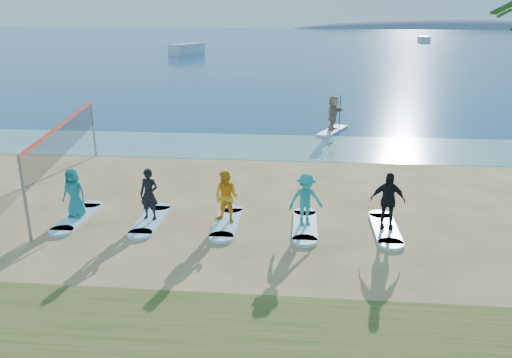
# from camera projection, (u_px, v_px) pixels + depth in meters

# --- Properties ---
(ground) EXTENTS (600.00, 600.00, 0.00)m
(ground) POSITION_uv_depth(u_px,v_px,m) (232.00, 237.00, 14.09)
(ground) COLOR tan
(ground) RESTS_ON ground
(shallow_water) EXTENTS (600.00, 600.00, 0.00)m
(shallow_water) POSITION_uv_depth(u_px,v_px,m) (263.00, 146.00, 24.03)
(shallow_water) COLOR teal
(shallow_water) RESTS_ON ground
(ocean) EXTENTS (600.00, 600.00, 0.00)m
(ocean) POSITION_uv_depth(u_px,v_px,m) (299.00, 37.00, 165.63)
(ocean) COLOR navy
(ocean) RESTS_ON ground
(island_ridge) EXTENTS (220.00, 56.00, 18.00)m
(island_ridge) POSITION_uv_depth(u_px,v_px,m) (466.00, 29.00, 289.72)
(island_ridge) COLOR slate
(island_ridge) RESTS_ON ground
(volleyball_net) EXTENTS (1.86, 8.91, 2.50)m
(volleyball_net) POSITION_uv_depth(u_px,v_px,m) (65.00, 137.00, 17.51)
(volleyball_net) COLOR gray
(volleyball_net) RESTS_ON ground
(paddleboard) EXTENTS (1.83, 3.03, 0.12)m
(paddleboard) POSITION_uv_depth(u_px,v_px,m) (332.00, 131.00, 27.06)
(paddleboard) COLOR silver
(paddleboard) RESTS_ON ground
(paddleboarder) EXTENTS (1.19, 1.78, 1.84)m
(paddleboarder) POSITION_uv_depth(u_px,v_px,m) (333.00, 113.00, 26.76)
(paddleboarder) COLOR tan
(paddleboarder) RESTS_ON paddleboard
(boat_offshore_a) EXTENTS (4.74, 8.49, 1.80)m
(boat_offshore_a) POSITION_uv_depth(u_px,v_px,m) (187.00, 55.00, 83.80)
(boat_offshore_a) COLOR silver
(boat_offshore_a) RESTS_ON ground
(boat_offshore_b) EXTENTS (2.28, 5.57, 1.62)m
(boat_offshore_b) POSITION_uv_depth(u_px,v_px,m) (423.00, 43.00, 123.27)
(boat_offshore_b) COLOR silver
(boat_offshore_b) RESTS_ON ground
(surfboard_0) EXTENTS (0.70, 2.20, 0.09)m
(surfboard_0) POSITION_uv_depth(u_px,v_px,m) (77.00, 217.00, 15.37)
(surfboard_0) COLOR #A4E6FF
(surfboard_0) RESTS_ON ground
(student_0) EXTENTS (0.82, 0.61, 1.53)m
(student_0) POSITION_uv_depth(u_px,v_px,m) (74.00, 193.00, 15.12)
(student_0) COLOR teal
(student_0) RESTS_ON surfboard_0
(surfboard_1) EXTENTS (0.70, 2.20, 0.09)m
(surfboard_1) POSITION_uv_depth(u_px,v_px,m) (151.00, 220.00, 15.16)
(surfboard_1) COLOR #A4E6FF
(surfboard_1) RESTS_ON ground
(student_1) EXTENTS (0.63, 0.47, 1.58)m
(student_1) POSITION_uv_depth(u_px,v_px,m) (149.00, 194.00, 14.91)
(student_1) COLOR black
(student_1) RESTS_ON surfboard_1
(surfboard_2) EXTENTS (0.70, 2.20, 0.09)m
(surfboard_2) POSITION_uv_depth(u_px,v_px,m) (227.00, 223.00, 14.95)
(surfboard_2) COLOR #A4E6FF
(surfboard_2) RESTS_ON ground
(student_2) EXTENTS (0.93, 0.83, 1.58)m
(student_2) POSITION_uv_depth(u_px,v_px,m) (226.00, 197.00, 14.70)
(student_2) COLOR orange
(student_2) RESTS_ON surfboard_2
(surfboard_3) EXTENTS (0.70, 2.20, 0.09)m
(surfboard_3) POSITION_uv_depth(u_px,v_px,m) (305.00, 226.00, 14.74)
(surfboard_3) COLOR #A4E6FF
(surfboard_3) RESTS_ON ground
(student_3) EXTENTS (1.14, 0.85, 1.57)m
(student_3) POSITION_uv_depth(u_px,v_px,m) (306.00, 199.00, 14.49)
(student_3) COLOR teal
(student_3) RESTS_ON surfboard_3
(surfboard_4) EXTENTS (0.70, 2.20, 0.09)m
(surfboard_4) POSITION_uv_depth(u_px,v_px,m) (385.00, 229.00, 14.53)
(surfboard_4) COLOR #A4E6FF
(surfboard_4) RESTS_ON ground
(student_4) EXTENTS (1.00, 0.46, 1.67)m
(student_4) POSITION_uv_depth(u_px,v_px,m) (388.00, 201.00, 14.26)
(student_4) COLOR black
(student_4) RESTS_ON surfboard_4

